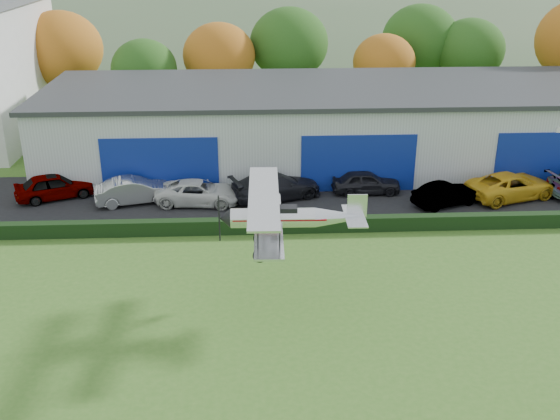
{
  "coord_description": "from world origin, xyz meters",
  "views": [
    {
      "loc": [
        -1.63,
        -15.17,
        14.57
      ],
      "look_at": [
        -0.3,
        11.63,
        3.21
      ],
      "focal_mm": 41.54,
      "sensor_mm": 36.0,
      "label": 1
    }
  ],
  "objects_px": {
    "hangar": "(345,124)",
    "car_4": "(366,182)",
    "car_5": "(447,194)",
    "car_0": "(55,186)",
    "car_2": "(199,192)",
    "car_3": "(276,186)",
    "biplane": "(286,216)",
    "car_1": "(135,191)",
    "car_6": "(511,186)"
  },
  "relations": [
    {
      "from": "hangar",
      "to": "car_4",
      "type": "bearing_deg",
      "value": -85.95
    },
    {
      "from": "car_4",
      "to": "car_5",
      "type": "relative_size",
      "value": 1.02
    },
    {
      "from": "car_0",
      "to": "car_2",
      "type": "relative_size",
      "value": 0.92
    },
    {
      "from": "car_3",
      "to": "car_5",
      "type": "relative_size",
      "value": 1.33
    },
    {
      "from": "biplane",
      "to": "car_3",
      "type": "bearing_deg",
      "value": 90.99
    },
    {
      "from": "car_2",
      "to": "car_5",
      "type": "xyz_separation_m",
      "value": [
        14.43,
        -0.98,
        -0.02
      ]
    },
    {
      "from": "car_1",
      "to": "car_5",
      "type": "xyz_separation_m",
      "value": [
        18.23,
        -1.3,
        -0.08
      ]
    },
    {
      "from": "car_3",
      "to": "car_5",
      "type": "distance_m",
      "value": 10.03
    },
    {
      "from": "car_0",
      "to": "car_5",
      "type": "xyz_separation_m",
      "value": [
        23.12,
        -2.26,
        -0.1
      ]
    },
    {
      "from": "car_0",
      "to": "car_6",
      "type": "bearing_deg",
      "value": -115.83
    },
    {
      "from": "car_1",
      "to": "car_4",
      "type": "distance_m",
      "value": 13.89
    },
    {
      "from": "car_2",
      "to": "biplane",
      "type": "distance_m",
      "value": 12.37
    },
    {
      "from": "car_0",
      "to": "biplane",
      "type": "bearing_deg",
      "value": -156.46
    },
    {
      "from": "biplane",
      "to": "car_6",
      "type": "bearing_deg",
      "value": 39.42
    },
    {
      "from": "biplane",
      "to": "car_5",
      "type": "bearing_deg",
      "value": 46.77
    },
    {
      "from": "car_2",
      "to": "car_0",
      "type": "bearing_deg",
      "value": 86.54
    },
    {
      "from": "car_6",
      "to": "car_0",
      "type": "bearing_deg",
      "value": 69.03
    },
    {
      "from": "car_1",
      "to": "car_2",
      "type": "relative_size",
      "value": 0.92
    },
    {
      "from": "car_1",
      "to": "biplane",
      "type": "bearing_deg",
      "value": -159.36
    },
    {
      "from": "car_4",
      "to": "car_5",
      "type": "xyz_separation_m",
      "value": [
        4.37,
        -2.19,
        -0.03
      ]
    },
    {
      "from": "car_0",
      "to": "car_3",
      "type": "height_order",
      "value": "car_3"
    },
    {
      "from": "car_1",
      "to": "car_6",
      "type": "height_order",
      "value": "car_6"
    },
    {
      "from": "car_6",
      "to": "car_1",
      "type": "bearing_deg",
      "value": 70.88
    },
    {
      "from": "car_0",
      "to": "car_1",
      "type": "bearing_deg",
      "value": -124.19
    },
    {
      "from": "hangar",
      "to": "car_1",
      "type": "xyz_separation_m",
      "value": [
        -13.41,
        -7.32,
        -1.85
      ]
    },
    {
      "from": "car_2",
      "to": "car_4",
      "type": "height_order",
      "value": "car_4"
    },
    {
      "from": "car_1",
      "to": "car_4",
      "type": "relative_size",
      "value": 1.1
    },
    {
      "from": "car_0",
      "to": "car_2",
      "type": "distance_m",
      "value": 8.78
    },
    {
      "from": "hangar",
      "to": "car_2",
      "type": "relative_size",
      "value": 8.14
    },
    {
      "from": "car_3",
      "to": "car_5",
      "type": "height_order",
      "value": "car_3"
    },
    {
      "from": "car_4",
      "to": "car_5",
      "type": "distance_m",
      "value": 4.89
    },
    {
      "from": "biplane",
      "to": "car_4",
      "type": "bearing_deg",
      "value": 66.85
    },
    {
      "from": "car_3",
      "to": "car_4",
      "type": "height_order",
      "value": "car_3"
    },
    {
      "from": "car_6",
      "to": "biplane",
      "type": "xyz_separation_m",
      "value": [
        -14.2,
        -11.08,
        3.14
      ]
    },
    {
      "from": "car_6",
      "to": "hangar",
      "type": "bearing_deg",
      "value": 31.41
    },
    {
      "from": "car_3",
      "to": "car_6",
      "type": "xyz_separation_m",
      "value": [
        14.1,
        -0.58,
        -0.02
      ]
    },
    {
      "from": "car_4",
      "to": "car_5",
      "type": "bearing_deg",
      "value": -117.41
    },
    {
      "from": "car_2",
      "to": "car_1",
      "type": "bearing_deg",
      "value": 90.01
    },
    {
      "from": "car_6",
      "to": "biplane",
      "type": "bearing_deg",
      "value": 109.72
    },
    {
      "from": "car_1",
      "to": "car_5",
      "type": "relative_size",
      "value": 1.12
    },
    {
      "from": "hangar",
      "to": "car_3",
      "type": "height_order",
      "value": "hangar"
    },
    {
      "from": "car_1",
      "to": "car_3",
      "type": "xyz_separation_m",
      "value": [
        8.33,
        0.24,
        0.03
      ]
    },
    {
      "from": "car_0",
      "to": "car_6",
      "type": "distance_m",
      "value": 27.34
    },
    {
      "from": "car_0",
      "to": "car_5",
      "type": "relative_size",
      "value": 1.11
    },
    {
      "from": "car_0",
      "to": "car_6",
      "type": "xyz_separation_m",
      "value": [
        27.31,
        -1.3,
        -0.01
      ]
    },
    {
      "from": "car_1",
      "to": "car_3",
      "type": "relative_size",
      "value": 0.84
    },
    {
      "from": "hangar",
      "to": "car_2",
      "type": "xyz_separation_m",
      "value": [
        -9.61,
        -7.65,
        -1.91
      ]
    },
    {
      "from": "car_5",
      "to": "car_0",
      "type": "bearing_deg",
      "value": 63.13
    },
    {
      "from": "car_4",
      "to": "biplane",
      "type": "relative_size",
      "value": 0.6
    },
    {
      "from": "car_3",
      "to": "car_4",
      "type": "bearing_deg",
      "value": -103.32
    }
  ]
}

